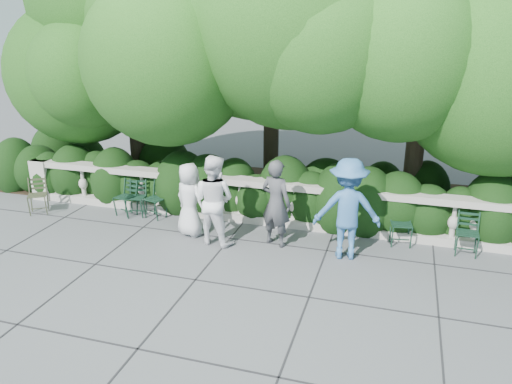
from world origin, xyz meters
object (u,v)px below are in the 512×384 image
(chair_c, at_px, (152,219))
(person_businessman, at_px, (190,200))
(chair_e, at_px, (465,258))
(chair_weathered, at_px, (39,215))
(chair_b, at_px, (123,217))
(chair_f, at_px, (400,248))
(person_woman_grey, at_px, (276,203))
(chair_a, at_px, (135,218))
(person_casual_man, at_px, (214,200))
(person_older_blue, at_px, (347,209))

(chair_c, height_order, person_businessman, person_businessman)
(chair_e, xyz_separation_m, chair_weathered, (-9.21, -0.53, 0.00))
(chair_c, distance_m, chair_e, 6.60)
(chair_b, xyz_separation_m, chair_f, (6.11, 0.17, 0.00))
(chair_e, xyz_separation_m, person_woman_grey, (-3.60, -0.45, 0.88))
(chair_e, height_order, person_woman_grey, person_woman_grey)
(chair_c, bearing_deg, person_businessman, -6.98)
(chair_weathered, relative_size, person_woman_grey, 0.48)
(chair_weathered, height_order, person_woman_grey, person_woman_grey)
(chair_b, distance_m, person_businessman, 2.08)
(chair_a, height_order, chair_f, same)
(person_casual_man, relative_size, person_older_blue, 0.94)
(person_woman_grey, distance_m, person_casual_man, 1.24)
(person_woman_grey, relative_size, person_casual_man, 0.97)
(chair_e, bearing_deg, chair_f, 177.75)
(chair_b, bearing_deg, person_older_blue, 8.02)
(chair_f, distance_m, chair_weathered, 8.04)
(chair_weathered, bearing_deg, chair_e, -28.34)
(chair_weathered, bearing_deg, person_older_blue, -32.15)
(chair_c, bearing_deg, person_older_blue, 7.81)
(chair_a, relative_size, chair_weathered, 1.00)
(chair_c, distance_m, chair_weathered, 2.66)
(chair_c, height_order, chair_e, same)
(chair_f, xyz_separation_m, person_older_blue, (-1.01, -0.68, 0.97))
(chair_weathered, distance_m, person_older_blue, 7.07)
(chair_weathered, bearing_deg, chair_a, -18.75)
(chair_c, distance_m, person_woman_grey, 3.16)
(chair_b, bearing_deg, chair_c, 20.61)
(chair_weathered, distance_m, person_woman_grey, 5.68)
(chair_f, bearing_deg, chair_weathered, 175.76)
(chair_c, distance_m, person_businessman, 1.50)
(chair_weathered, height_order, person_businessman, person_businessman)
(person_woman_grey, bearing_deg, chair_f, -149.38)
(chair_b, xyz_separation_m, person_woman_grey, (3.70, -0.37, 0.88))
(chair_a, relative_size, chair_c, 1.00)
(chair_b, distance_m, person_casual_man, 2.73)
(chair_weathered, bearing_deg, person_woman_grey, -30.80)
(chair_c, xyz_separation_m, chair_weathered, (-2.60, -0.53, 0.00))
(person_woman_grey, height_order, person_older_blue, person_older_blue)
(chair_c, relative_size, person_older_blue, 0.44)
(chair_b, bearing_deg, chair_f, 15.32)
(chair_e, bearing_deg, chair_c, -178.13)
(chair_weathered, bearing_deg, person_casual_man, -33.93)
(chair_c, bearing_deg, chair_f, 16.40)
(chair_c, relative_size, chair_e, 1.00)
(chair_weathered, xyz_separation_m, person_older_blue, (7.01, -0.07, 0.97))
(person_businessman, height_order, person_casual_man, person_casual_man)
(chair_weathered, distance_m, person_casual_man, 4.50)
(chair_e, relative_size, chair_f, 1.00)
(person_businessman, bearing_deg, person_older_blue, -157.44)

